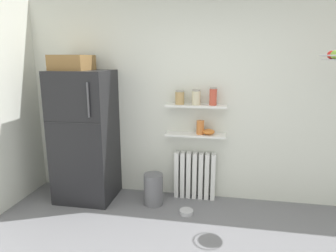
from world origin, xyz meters
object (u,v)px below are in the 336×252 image
Objects in this scene: trash_bin at (153,189)px; refrigerator at (85,133)px; storage_jar_1 at (196,97)px; storage_jar_2 at (213,96)px; storage_jar_0 at (180,97)px; shelf_bowl at (209,132)px; radiator at (195,175)px; vase at (200,127)px; hanging_fruit_basket at (336,56)px; pet_food_bowl at (186,212)px.

refrigerator is at bearing 177.22° from trash_bin.
storage_jar_1 is 0.21m from storage_jar_2.
storage_jar_0 is 0.57m from shelf_bowl.
vase is (0.06, -0.03, 0.67)m from radiator.
refrigerator is 1.32m from storage_jar_0.
refrigerator reaches higher than radiator.
hanging_fruit_basket is at bearing -4.63° from trash_bin.
pet_food_bowl is (-0.22, -0.43, -0.90)m from shelf_bowl.
refrigerator reaches higher than storage_jar_0.
shelf_bowl is at bearing -10.27° from radiator.
shelf_bowl is (0.17, -0.03, 0.61)m from radiator.
shelf_bowl is 0.51× the size of hanging_fruit_basket.
refrigerator is 1.15m from trash_bin.
pet_food_bowl is at bearing -21.95° from trash_bin.
storage_jar_2 is 0.43m from vase.
storage_jar_2 is 1.27× the size of vase.
radiator is 1.55× the size of trash_bin.
radiator reaches higher than trash_bin.
storage_jar_2 is at bearing 0.00° from shelf_bowl.
storage_jar_1 reaches higher than shelf_bowl.
storage_jar_0 reaches higher than radiator.
storage_jar_2 is 0.73× the size of hanging_fruit_basket.
refrigerator is 2.99× the size of radiator.
hanging_fruit_basket is (1.42, -0.41, 0.50)m from storage_jar_1.
refrigerator reaches higher than trash_bin.
trash_bin is (-0.29, -0.25, -1.16)m from storage_jar_0.
pet_food_bowl is at bearing -9.33° from refrigerator.
shelf_bowl is at bearing -0.00° from storage_jar_0.
refrigerator is at bearing -170.51° from radiator.
storage_jar_2 is 0.45m from shelf_bowl.
radiator is 2.14m from hanging_fruit_basket.
shelf_bowl is (0.11, 0.00, -0.05)m from vase.
vase is (0.27, -0.00, -0.38)m from storage_jar_0.
storage_jar_1 reaches higher than radiator.
radiator is at bearing 171.79° from storage_jar_2.
storage_jar_0 is 1.14× the size of shelf_bowl.
shelf_bowl is (-0.04, -0.00, -0.45)m from storage_jar_2.
trash_bin is (-0.71, -0.25, -1.18)m from storage_jar_2.
pet_food_bowl is (-0.05, -0.46, -0.29)m from radiator.
storage_jar_1 is (1.42, 0.21, 0.48)m from refrigerator.
refrigerator is 6.12× the size of hanging_fruit_basket.
shelf_bowl reaches higher than pet_food_bowl.
radiator is 0.59m from trash_bin.
storage_jar_0 reaches higher than vase.
radiator is 3.77× the size of pet_food_bowl.
storage_jar_2 is at bearing 58.68° from pet_food_bowl.
shelf_bowl is at bearing 62.95° from pet_food_bowl.
storage_jar_2 reaches higher than pet_food_bowl.
refrigerator is at bearing 175.97° from hanging_fruit_basket.
radiator is 1.05m from storage_jar_1.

